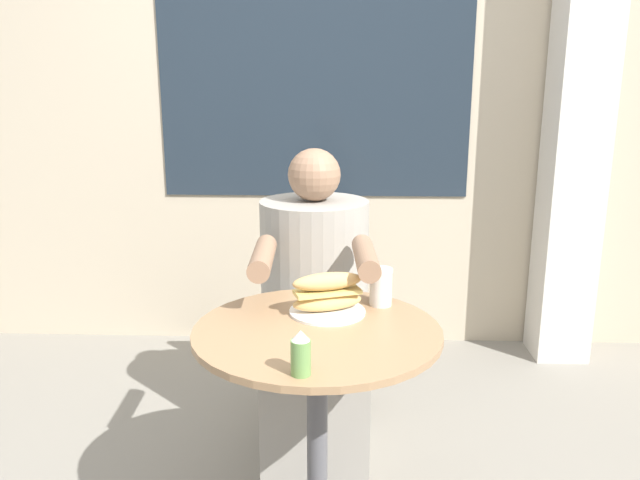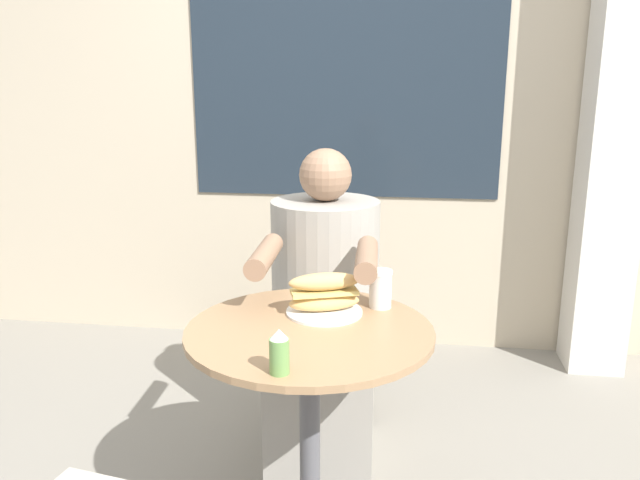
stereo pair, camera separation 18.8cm
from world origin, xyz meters
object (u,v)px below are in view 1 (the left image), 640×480
(condiment_bottle, at_px, (301,353))
(diner_chair, at_px, (317,298))
(sandwich_on_plate, at_px, (327,296))
(drink_cup, at_px, (381,287))
(seated_diner, at_px, (315,333))
(cafe_table, at_px, (317,395))

(condiment_bottle, bearing_deg, diner_chair, 90.68)
(sandwich_on_plate, relative_size, drink_cup, 1.95)
(seated_diner, bearing_deg, drink_cup, 118.87)
(cafe_table, bearing_deg, sandwich_on_plate, 78.31)
(diner_chair, distance_m, sandwich_on_plate, 0.84)
(diner_chair, xyz_separation_m, sandwich_on_plate, (0.06, -0.78, 0.28))
(seated_diner, bearing_deg, diner_chair, -91.63)
(sandwich_on_plate, xyz_separation_m, condiment_bottle, (-0.05, -0.40, 0.00))
(diner_chair, height_order, seated_diner, seated_diner)
(diner_chair, xyz_separation_m, condiment_bottle, (0.01, -1.19, 0.28))
(drink_cup, xyz_separation_m, condiment_bottle, (-0.21, -0.48, -0.01))
(sandwich_on_plate, bearing_deg, cafe_table, -101.69)
(cafe_table, height_order, condiment_bottle, condiment_bottle)
(seated_diner, xyz_separation_m, drink_cup, (0.22, -0.36, 0.30))
(cafe_table, distance_m, diner_chair, 0.91)
(drink_cup, bearing_deg, cafe_table, -133.48)
(sandwich_on_plate, distance_m, drink_cup, 0.18)
(seated_diner, xyz_separation_m, sandwich_on_plate, (0.06, -0.43, 0.30))
(cafe_table, height_order, diner_chair, diner_chair)
(cafe_table, relative_size, diner_chair, 0.87)
(seated_diner, distance_m, drink_cup, 0.52)
(diner_chair, height_order, condiment_bottle, diner_chair)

